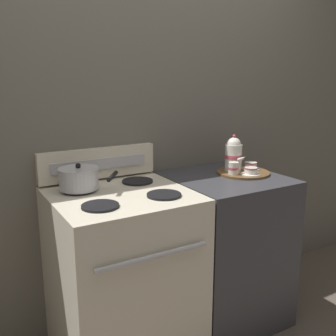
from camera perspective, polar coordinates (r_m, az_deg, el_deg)
name	(u,v)px	position (r m, az deg, el deg)	size (l,w,h in m)	color
ground_plane	(174,331)	(2.58, 0.91, -22.55)	(6.00, 6.00, 0.00)	brown
wall_back	(145,144)	(2.44, -3.39, 3.56)	(6.00, 0.05, 2.20)	#666056
stove	(123,275)	(2.21, -6.52, -15.16)	(0.70, 0.70, 0.93)	beige
control_panel	(98,163)	(2.29, -10.06, 0.70)	(0.69, 0.05, 0.17)	beige
side_counter	(223,248)	(2.53, 8.02, -11.40)	(0.64, 0.67, 0.92)	#38383D
saucepan	(79,178)	(2.09, -12.74, -1.47)	(0.30, 0.28, 0.14)	#B7B7BC
serving_tray	(244,173)	(2.45, 10.90, -0.68)	(0.32, 0.32, 0.01)	brown
teapot	(234,154)	(2.44, 9.51, 1.97)	(0.11, 0.17, 0.23)	white
teacup_left	(251,171)	(2.38, 11.93, -0.44)	(0.12, 0.12, 0.04)	white
teacup_right	(251,166)	(2.52, 11.92, 0.33)	(0.12, 0.12, 0.04)	white
creamer_jug	(234,168)	(2.36, 9.49, -0.04)	(0.06, 0.06, 0.07)	white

